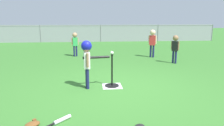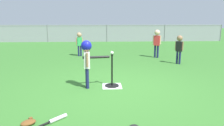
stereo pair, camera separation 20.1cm
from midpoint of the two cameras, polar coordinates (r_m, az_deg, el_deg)
name	(u,v)px [view 2 (the right image)]	position (r m, az deg, el deg)	size (l,w,h in m)	color
ground_plane	(119,89)	(4.62, 3.12, -7.19)	(60.00, 60.00, 0.00)	#336B28
home_plate	(112,86)	(4.80, 1.21, -6.39)	(0.44, 0.44, 0.01)	white
batting_tee	(112,81)	(4.76, 1.21, -5.02)	(0.32, 0.32, 0.75)	black
baseball_on_tee	(112,53)	(4.61, 1.25, 2.86)	(0.07, 0.07, 0.07)	white
batter_child	(87,54)	(4.53, -5.69, 2.37)	(0.63, 0.30, 1.08)	#191E4C
fielder_deep_right	(79,41)	(8.65, -8.37, 6.08)	(0.28, 0.20, 0.99)	#191E4C
fielder_deep_center	(157,40)	(8.41, 13.03, 6.29)	(0.30, 0.22, 1.12)	#191E4C
fielder_near_right	(179,46)	(7.43, 18.91, 4.56)	(0.22, 0.23, 0.99)	#191E4C
spare_bat_silver	(54,120)	(3.32, -13.99, -15.11)	(0.46, 0.49, 0.06)	silver
glove_by_plate	(28,122)	(3.34, -20.57, -15.21)	(0.27, 0.27, 0.07)	brown
outfield_fence	(107,33)	(14.15, -1.00, 8.42)	(16.06, 0.06, 1.15)	slate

